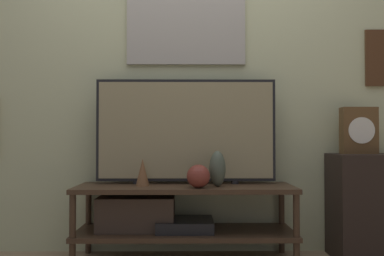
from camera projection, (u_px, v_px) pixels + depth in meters
wall_back at (185, 59)px, 3.21m from camera, size 6.40×0.08×2.70m
media_console at (168, 213)px, 2.89m from camera, size 1.40×0.49×0.49m
television at (186, 130)px, 3.01m from camera, size 1.20×0.05×0.70m
vase_urn_stoneware at (217, 169)px, 2.84m from camera, size 0.10×0.11×0.22m
vase_slim_bronze at (143, 172)px, 2.87m from camera, size 0.09×0.09×0.18m
vase_round_glass at (198, 176)px, 2.75m from camera, size 0.14×0.14×0.14m
side_table at (367, 206)px, 2.96m from camera, size 0.45×0.37×0.69m
mantel_clock at (359, 131)px, 3.02m from camera, size 0.23×0.11×0.31m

